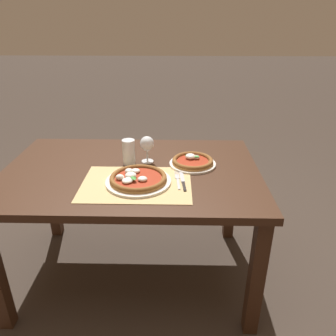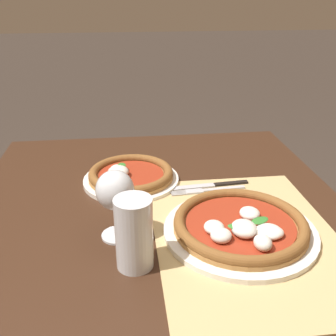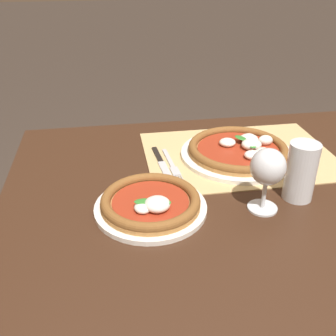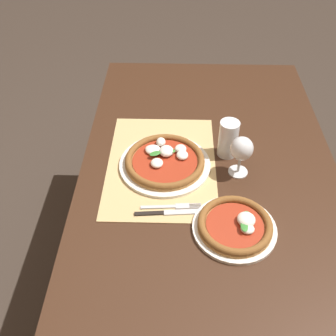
{
  "view_description": "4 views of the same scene",
  "coord_description": "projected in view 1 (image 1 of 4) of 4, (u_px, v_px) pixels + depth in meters",
  "views": [
    {
      "loc": [
        0.24,
        -1.63,
        1.52
      ],
      "look_at": [
        0.21,
        -0.13,
        0.81
      ],
      "focal_mm": 35.0,
      "sensor_mm": 36.0,
      "label": 1
    },
    {
      "loc": [
        -0.63,
        0.08,
        1.23
      ],
      "look_at": [
        0.23,
        -0.02,
        0.83
      ],
      "focal_mm": 42.0,
      "sensor_mm": 36.0,
      "label": 2
    },
    {
      "loc": [
        0.43,
        0.82,
        1.27
      ],
      "look_at": [
        0.28,
        -0.07,
        0.77
      ],
      "focal_mm": 42.0,
      "sensor_mm": 36.0,
      "label": 3
    },
    {
      "loc": [
        1.11,
        -0.12,
        1.72
      ],
      "look_at": [
        0.13,
        -0.15,
        0.8
      ],
      "focal_mm": 42.0,
      "sensor_mm": 36.0,
      "label": 4
    }
  ],
  "objects": [
    {
      "name": "knife",
      "position": [
        183.0,
        181.0,
        1.67
      ],
      "size": [
        0.03,
        0.22,
        0.01
      ],
      "color": "black",
      "rests_on": "paper_placemat"
    },
    {
      "name": "ground_plane",
      "position": [
        136.0,
        272.0,
        2.13
      ],
      "size": [
        24.0,
        24.0,
        0.0
      ],
      "primitive_type": "plane",
      "color": "#382D26"
    },
    {
      "name": "pint_glass",
      "position": [
        129.0,
        153.0,
        1.84
      ],
      "size": [
        0.07,
        0.07,
        0.15
      ],
      "color": "silver",
      "rests_on": "dining_table"
    },
    {
      "name": "wine_glass",
      "position": [
        147.0,
        145.0,
        1.85
      ],
      "size": [
        0.08,
        0.08,
        0.16
      ],
      "color": "silver",
      "rests_on": "dining_table"
    },
    {
      "name": "fork",
      "position": [
        178.0,
        180.0,
        1.68
      ],
      "size": [
        0.03,
        0.2,
        0.0
      ],
      "color": "#B7B7BC",
      "rests_on": "paper_placemat"
    },
    {
      "name": "pizza_near",
      "position": [
        138.0,
        179.0,
        1.65
      ],
      "size": [
        0.33,
        0.33,
        0.05
      ],
      "color": "silver",
      "rests_on": "paper_placemat"
    },
    {
      "name": "pizza_far",
      "position": [
        193.0,
        162.0,
        1.85
      ],
      "size": [
        0.26,
        0.26,
        0.05
      ],
      "color": "silver",
      "rests_on": "dining_table"
    },
    {
      "name": "paper_placemat",
      "position": [
        136.0,
        184.0,
        1.65
      ],
      "size": [
        0.55,
        0.39,
        0.0
      ],
      "primitive_type": "cube",
      "color": "tan",
      "rests_on": "dining_table"
    },
    {
      "name": "dining_table",
      "position": [
        132.0,
        184.0,
        1.85
      ],
      "size": [
        1.41,
        0.94,
        0.74
      ],
      "color": "#382114",
      "rests_on": "ground"
    }
  ]
}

